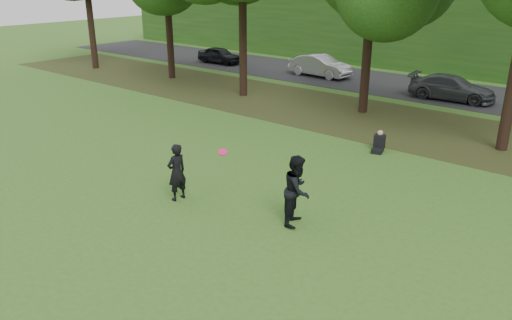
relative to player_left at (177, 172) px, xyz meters
The scene contains 9 objects.
ground 2.75m from the player_left, 22.07° to the right, with size 120.00×120.00×0.00m, color #3A5C1C.
leaf_litter 12.30m from the player_left, 78.67° to the left, with size 60.00×7.00×0.01m, color #3E2C16.
street 20.19m from the player_left, 83.14° to the left, with size 70.00×7.00×0.02m, color black.
far_hedge 26.18m from the player_left, 84.71° to the left, with size 70.00×3.00×5.00m, color #1D4814.
player_left is the anchor object (origin of this frame).
player_right 3.87m from the player_left, 16.02° to the left, with size 0.97×0.76×2.00m, color black.
parked_cars 19.09m from the player_left, 83.05° to the left, with size 36.39×4.15×1.44m.
frisbee 1.73m from the player_left, 21.43° to the left, with size 0.27×0.29×0.18m.
seated_person 8.52m from the player_left, 71.31° to the left, with size 0.59×0.81×0.83m.
Camera 1 is at (8.40, -8.30, 6.59)m, focal length 35.00 mm.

